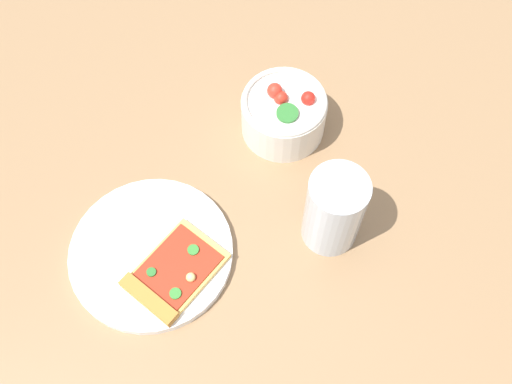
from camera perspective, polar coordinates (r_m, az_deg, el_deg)
The scene contains 5 objects.
ground_plane at distance 0.82m, azimuth -6.85°, elevation -4.84°, with size 2.40×2.40×0.00m, color #93704C.
plate at distance 0.82m, azimuth -10.22°, elevation -5.87°, with size 0.22×0.22×0.01m, color white.
pizza_slice_main at distance 0.79m, azimuth -8.31°, elevation -8.13°, with size 0.11×0.14×0.02m.
salad_bowl at distance 0.88m, azimuth 2.73°, elevation 7.70°, with size 0.13×0.13×0.09m.
soda_glass at distance 0.77m, azimuth 7.63°, elevation -1.89°, with size 0.08×0.08×0.13m.
Camera 1 is at (0.30, -0.15, 0.75)m, focal length 40.78 mm.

